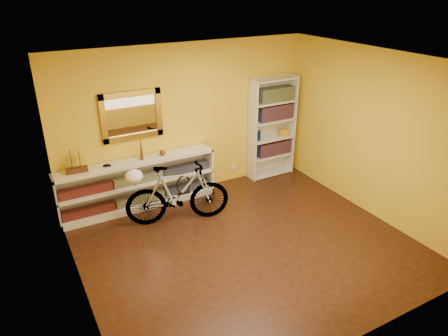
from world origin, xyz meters
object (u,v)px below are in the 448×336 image
console_unit (139,184)px  bookcase (272,128)px  helmet (134,176)px  bicycle (178,194)px

console_unit → bookcase: 2.69m
console_unit → helmet: bearing=-111.2°
bookcase → bicycle: bearing=-161.8°
helmet → console_unit: bearing=68.8°
console_unit → bicycle: (0.39, -0.71, 0.06)m
bookcase → bicycle: size_ratio=1.16×
bicycle → bookcase: bearing=-56.5°
bookcase → helmet: bearing=-168.6°
console_unit → bicycle: bicycle is taller
bicycle → helmet: size_ratio=6.08×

